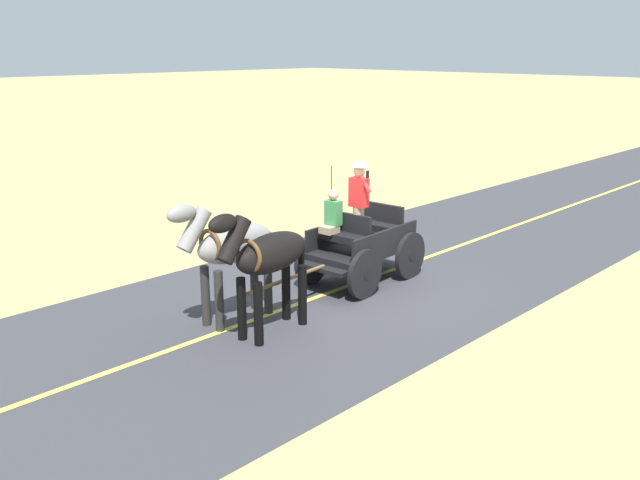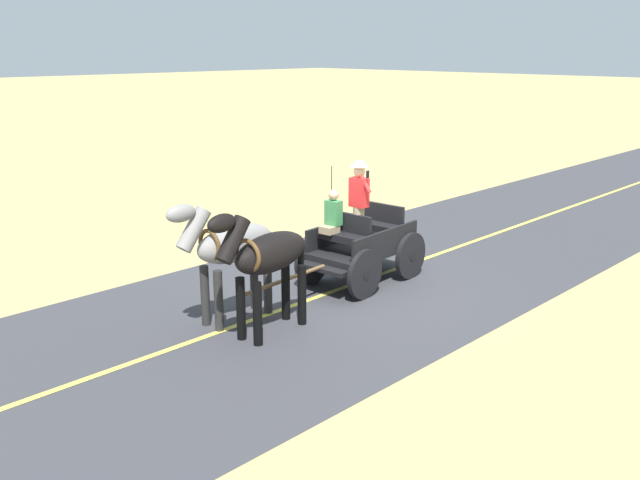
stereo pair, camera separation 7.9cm
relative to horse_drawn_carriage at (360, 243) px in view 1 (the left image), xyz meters
The scene contains 6 objects.
ground_plane 0.85m from the horse_drawn_carriage, 95.51° to the left, with size 200.00×200.00×0.00m, color tan.
road_surface 0.84m from the horse_drawn_carriage, 95.51° to the left, with size 6.41×160.00×0.01m, color #38383D.
road_centre_stripe 0.84m from the horse_drawn_carriage, 95.51° to the left, with size 0.12×160.00×0.00m, color #DBCC4C.
horse_drawn_carriage is the anchor object (origin of this frame).
horse_near_side 3.10m from the horse_drawn_carriage, 102.03° to the left, with size 0.73×2.14×2.21m.
horse_off_side 3.10m from the horse_drawn_carriage, 85.98° to the left, with size 0.59×2.13×2.21m.
Camera 1 is at (-8.55, 9.70, 4.57)m, focal length 38.57 mm.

